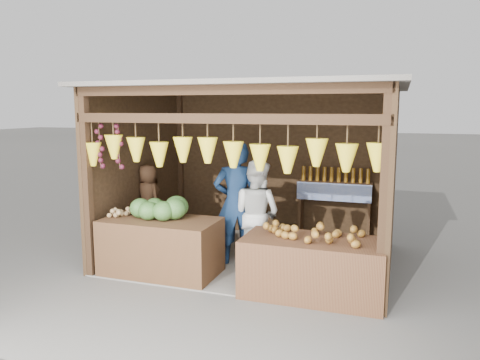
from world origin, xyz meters
The scene contains 12 objects.
ground centered at (0.00, 0.00, 0.00)m, with size 80.00×80.00×0.00m, color #514F49.
stall_structure centered at (-0.03, -0.04, 1.67)m, with size 4.30×3.30×2.66m.
back_shelf centered at (1.05, 1.28, 0.87)m, with size 1.25×0.32×1.32m.
counter_left centered at (-1.03, -1.07, 0.40)m, with size 1.60×0.85×0.79m, color #452A17.
counter_right centered at (1.12, -1.14, 0.36)m, with size 1.74×0.85×0.73m, color #462617.
stool centered at (-1.81, -0.04, 0.15)m, with size 0.32×0.32×0.30m, color black.
man_standing centered at (-0.18, -0.30, 0.93)m, with size 0.68×0.44×1.85m, color #122645.
woman_standing centered at (0.13, -0.30, 0.79)m, with size 0.77×0.60×1.59m, color silver.
vendor_seated centered at (-1.81, -0.04, 0.86)m, with size 0.55×0.36×1.12m, color #513420.
melon_pile centered at (-1.06, -1.04, 0.95)m, with size 1.00×0.50×0.32m, color #1B4713, non-canonical shape.
tanfruit_pile centered at (-1.68, -1.07, 0.86)m, with size 0.34×0.40×0.13m, color #9F7849, non-canonical shape.
mango_pile centered at (1.11, -1.13, 0.84)m, with size 1.40×0.64×0.22m, color #B53E18, non-canonical shape.
Camera 1 is at (2.07, -6.71, 2.32)m, focal length 35.00 mm.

